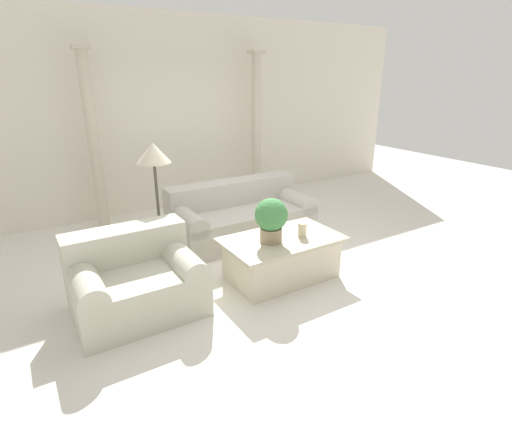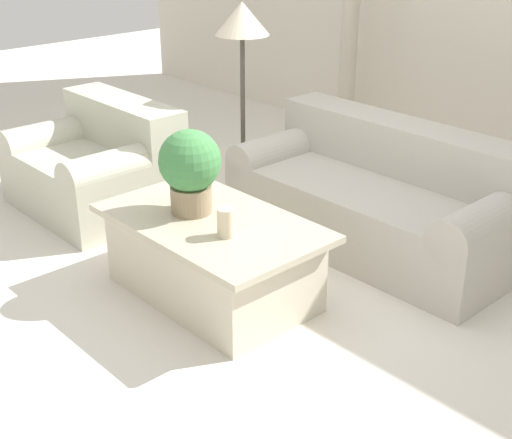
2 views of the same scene
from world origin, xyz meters
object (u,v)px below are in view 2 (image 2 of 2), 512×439
Objects in this scene: coffee_table at (212,257)px; floor_lamp at (242,32)px; loveseat at (98,165)px; potted_plant at (190,167)px; sofa_long at (379,197)px.

floor_lamp is at bearing 131.60° from coffee_table.
coffee_table is (1.64, -0.22, -0.08)m from loveseat.
potted_plant is at bearing -174.81° from coffee_table.
potted_plant reaches higher than coffee_table.
coffee_table is at bearing -7.71° from loveseat.
sofa_long is 1.49× the size of coffee_table.
loveseat is at bearing -122.05° from floor_lamp.
sofa_long is at bearing 81.19° from coffee_table.
floor_lamp reaches higher than sofa_long.
loveseat is 0.80× the size of floor_lamp.
coffee_table is at bearing 5.19° from potted_plant.
floor_lamp reaches higher than loveseat.
sofa_long is 2.14m from loveseat.
floor_lamp is (0.59, 0.95, 0.96)m from loveseat.
potted_plant is (1.47, -0.24, 0.44)m from loveseat.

